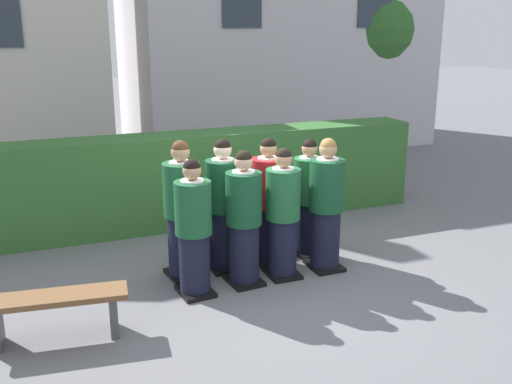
% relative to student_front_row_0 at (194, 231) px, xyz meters
% --- Properties ---
extents(ground_plane, '(60.00, 60.00, 0.00)m').
position_rel_student_front_row_0_xyz_m(ground_plane, '(0.89, 0.07, -0.76)').
color(ground_plane, slate).
extents(student_front_row_0, '(0.42, 0.49, 1.60)m').
position_rel_student_front_row_0_xyz_m(student_front_row_0, '(0.00, 0.00, 0.00)').
color(student_front_row_0, black).
rests_on(student_front_row_0, ground).
extents(student_front_row_1, '(0.43, 0.53, 1.64)m').
position_rel_student_front_row_0_xyz_m(student_front_row_1, '(0.63, 0.07, 0.02)').
color(student_front_row_1, black).
rests_on(student_front_row_1, ground).
extents(student_front_row_2, '(0.42, 0.51, 1.62)m').
position_rel_student_front_row_0_xyz_m(student_front_row_2, '(1.15, 0.10, 0.01)').
color(student_front_row_2, black).
rests_on(student_front_row_2, ground).
extents(student_front_row_3, '(0.44, 0.53, 1.69)m').
position_rel_student_front_row_0_xyz_m(student_front_row_3, '(1.75, 0.12, 0.04)').
color(student_front_row_3, black).
rests_on(student_front_row_3, ground).
extents(student_rear_row_0, '(0.45, 0.56, 1.72)m').
position_rel_student_front_row_0_xyz_m(student_rear_row_0, '(0.01, 0.52, 0.06)').
color(student_rear_row_0, black).
rests_on(student_rear_row_0, ground).
extents(student_rear_row_1, '(0.44, 0.53, 1.69)m').
position_rel_student_front_row_0_xyz_m(student_rear_row_1, '(0.55, 0.58, 0.04)').
color(student_rear_row_1, black).
rests_on(student_rear_row_1, ground).
extents(student_in_red_blazer, '(0.43, 0.51, 1.66)m').
position_rel_student_front_row_0_xyz_m(student_in_red_blazer, '(1.15, 0.56, 0.03)').
color(student_in_red_blazer, black).
rests_on(student_in_red_blazer, ground).
extents(student_rear_row_3, '(0.41, 0.49, 1.59)m').
position_rel_student_front_row_0_xyz_m(student_rear_row_3, '(1.76, 0.63, -0.01)').
color(student_rear_row_3, black).
rests_on(student_rear_row_3, ground).
extents(hedge, '(7.00, 0.70, 1.43)m').
position_rel_student_front_row_0_xyz_m(hedge, '(0.89, 2.46, -0.05)').
color(hedge, '#33662D').
rests_on(hedge, ground).
extents(oak_tree_right, '(2.66, 2.66, 4.24)m').
position_rel_student_front_row_0_xyz_m(oak_tree_right, '(6.75, 7.41, 2.14)').
color(oak_tree_right, brown).
rests_on(oak_tree_right, ground).
extents(wooden_bench, '(1.43, 0.53, 0.48)m').
position_rel_student_front_row_0_xyz_m(wooden_bench, '(-1.56, -0.49, -0.41)').
color(wooden_bench, brown).
rests_on(wooden_bench, ground).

